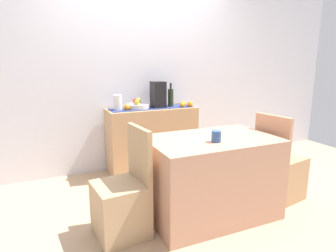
{
  "coord_description": "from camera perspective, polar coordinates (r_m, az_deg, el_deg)",
  "views": [
    {
      "loc": [
        -1.23,
        -2.51,
        1.41
      ],
      "look_at": [
        0.06,
        0.39,
        0.7
      ],
      "focal_mm": 31.18,
      "sensor_mm": 36.0,
      "label": 1
    }
  ],
  "objects": [
    {
      "name": "ground_plane",
      "position": [
        3.14,
        1.94,
        -14.37
      ],
      "size": [
        6.4,
        6.4,
        0.02
      ],
      "primitive_type": "cube",
      "color": "tan",
      "rests_on": "ground"
    },
    {
      "name": "room_wall_rear",
      "position": [
        3.89,
        -5.66,
        11.63
      ],
      "size": [
        6.4,
        0.06,
        2.7
      ],
      "primitive_type": "cube",
      "color": "silver",
      "rests_on": "ground"
    },
    {
      "name": "sideboard_console",
      "position": [
        3.8,
        -3.11,
        -2.64
      ],
      "size": [
        1.14,
        0.42,
        0.83
      ],
      "primitive_type": "cube",
      "color": "tan",
      "rests_on": "ground"
    },
    {
      "name": "table_runner",
      "position": [
        3.71,
        -3.18,
        3.58
      ],
      "size": [
        1.07,
        0.32,
        0.01
      ],
      "primitive_type": "cube",
      "color": "navy",
      "rests_on": "sideboard_console"
    },
    {
      "name": "fruit_bowl",
      "position": [
        3.65,
        -5.85,
        3.87
      ],
      "size": [
        0.28,
        0.28,
        0.06
      ],
      "primitive_type": "cylinder",
      "color": "silver",
      "rests_on": "table_runner"
    },
    {
      "name": "apple_center",
      "position": [
        3.74,
        -5.82,
        5.04
      ],
      "size": [
        0.07,
        0.07,
        0.07
      ],
      "primitive_type": "sphere",
      "color": "#9BAB39",
      "rests_on": "fruit_bowl"
    },
    {
      "name": "apple_left",
      "position": [
        3.67,
        -6.37,
        4.91
      ],
      "size": [
        0.07,
        0.07,
        0.07
      ],
      "primitive_type": "sphere",
      "color": "red",
      "rests_on": "fruit_bowl"
    },
    {
      "name": "apple_right",
      "position": [
        3.59,
        -6.13,
        4.7
      ],
      "size": [
        0.06,
        0.06,
        0.06
      ],
      "primitive_type": "sphere",
      "color": "gold",
      "rests_on": "fruit_bowl"
    },
    {
      "name": "wine_bottle",
      "position": [
        3.8,
        0.53,
        5.6
      ],
      "size": [
        0.07,
        0.07,
        0.31
      ],
      "color": "#212F1B",
      "rests_on": "sideboard_console"
    },
    {
      "name": "coffee_maker",
      "position": [
        3.72,
        -1.95,
        6.14
      ],
      "size": [
        0.16,
        0.18,
        0.33
      ],
      "primitive_type": "cube",
      "color": "black",
      "rests_on": "sideboard_console"
    },
    {
      "name": "ceramic_vase",
      "position": [
        3.57,
        -9.76,
        4.51
      ],
      "size": [
        0.1,
        0.1,
        0.19
      ],
      "primitive_type": "cylinder",
      "color": "silver",
      "rests_on": "sideboard_console"
    },
    {
      "name": "orange_loose_near_bowl",
      "position": [
        3.76,
        2.84,
        4.16
      ],
      "size": [
        0.07,
        0.07,
        0.07
      ],
      "primitive_type": "sphere",
      "color": "orange",
      "rests_on": "sideboard_console"
    },
    {
      "name": "orange_loose_end",
      "position": [
        3.8,
        4.33,
        4.28
      ],
      "size": [
        0.07,
        0.07,
        0.07
      ],
      "primitive_type": "sphere",
      "color": "orange",
      "rests_on": "sideboard_console"
    },
    {
      "name": "orange_loose_far",
      "position": [
        3.86,
        3.0,
        4.38
      ],
      "size": [
        0.07,
        0.07,
        0.07
      ],
      "primitive_type": "sphere",
      "color": "orange",
      "rests_on": "sideboard_console"
    },
    {
      "name": "orange_loose_mid",
      "position": [
        3.55,
        -8.02,
        3.62
      ],
      "size": [
        0.07,
        0.07,
        0.07
      ],
      "primitive_type": "sphere",
      "color": "orange",
      "rests_on": "sideboard_console"
    },
    {
      "name": "dining_table",
      "position": [
        2.76,
        8.31,
        -9.78
      ],
      "size": [
        1.15,
        0.74,
        0.74
      ],
      "primitive_type": "cube",
      "color": "tan",
      "rests_on": "ground"
    },
    {
      "name": "coffee_cup",
      "position": [
        2.5,
        9.42,
        -2.02
      ],
      "size": [
        0.08,
        0.08,
        0.1
      ],
      "primitive_type": "cylinder",
      "color": "#305289",
      "rests_on": "dining_table"
    },
    {
      "name": "chair_near_window",
      "position": [
        2.49,
        -8.93,
        -14.96
      ],
      "size": [
        0.44,
        0.44,
        0.9
      ],
      "color": "tan",
      "rests_on": "ground"
    },
    {
      "name": "chair_by_corner",
      "position": [
        3.29,
        20.89,
        -8.66
      ],
      "size": [
        0.47,
        0.47,
        0.9
      ],
      "color": "tan",
      "rests_on": "ground"
    }
  ]
}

